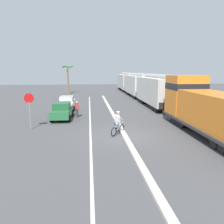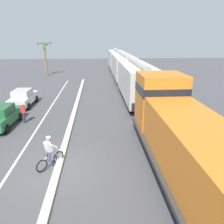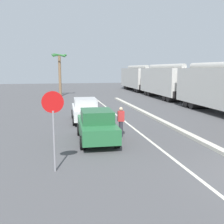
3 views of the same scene
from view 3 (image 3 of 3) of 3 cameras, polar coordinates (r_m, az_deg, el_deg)
median_curb at (r=15.00m, az=16.19°, el=-4.68°), size 0.36×36.00×0.16m
lane_stripe at (r=14.08m, az=7.47°, el=-5.62°), size 0.14×36.00×0.01m
hopper_car_lead at (r=23.12m, az=22.79°, el=4.81°), size 2.90×10.60×4.18m
hopper_car_middle at (r=33.31m, az=11.43°, el=6.54°), size 2.90×10.60×4.18m
hopper_car_trailing at (r=44.21m, az=5.48°, el=7.35°), size 2.90×10.60×4.18m
parked_car_green at (r=13.22m, az=-3.37°, el=-2.92°), size 1.93×4.25×1.62m
parked_car_white at (r=18.31m, az=-5.86°, el=0.50°), size 1.93×4.25×1.62m
stop_sign at (r=9.30m, az=-12.68°, el=-0.81°), size 0.76×0.08×2.88m
palm_tree_near at (r=35.73m, az=-11.35°, el=9.95°), size 2.35×2.33×5.75m
pedestrian_by_cars at (r=14.03m, az=1.94°, el=-2.06°), size 0.34×0.22×1.62m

